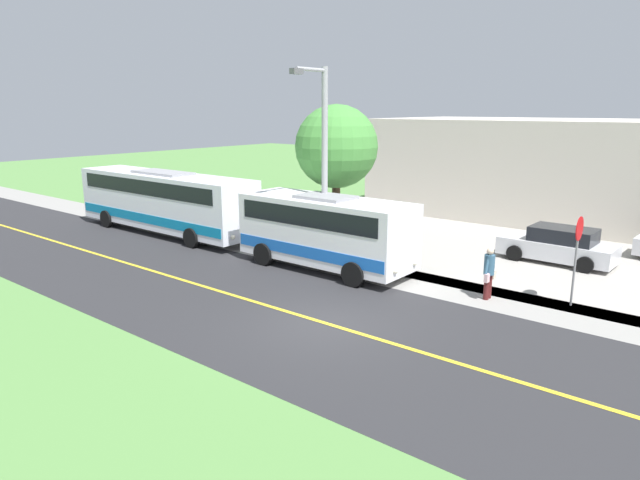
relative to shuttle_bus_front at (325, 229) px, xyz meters
The scene contains 13 objects.
ground_plane 5.95m from the shuttle_bus_front, 38.21° to the left, with size 120.00×120.00×0.00m, color #548442.
road_surface 5.94m from the shuttle_bus_front, 38.21° to the left, with size 8.00×100.00×0.01m, color #28282B.
sidewalk 3.94m from the shuttle_bus_front, 101.13° to the left, with size 2.40×100.00×0.01m, color gray.
parking_lot_surface 10.38m from the shuttle_bus_front, 140.35° to the left, with size 14.00×36.00×0.01m, color #9E9991.
road_centre_line 5.94m from the shuttle_bus_front, 38.21° to the left, with size 0.16×100.00×0.00m, color gold.
shuttle_bus_front is the anchor object (origin of this frame).
transit_bus_rear 10.19m from the shuttle_bus_front, 89.83° to the right, with size 2.60×11.37×3.08m.
pedestrian_with_bags 6.43m from the shuttle_bus_front, 94.85° to the left, with size 0.72×0.34×1.72m.
stop_sign 8.86m from the shuttle_bus_front, 100.40° to the left, with size 0.76×0.07×2.88m.
street_light_pole 2.69m from the shuttle_bus_front, 129.65° to the right, with size 1.97×0.24×7.62m.
parked_car_near 9.53m from the shuttle_bus_front, 134.44° to the left, with size 2.10×4.44×1.45m.
tree_curbside 4.43m from the shuttle_bus_front, 149.52° to the right, with size 3.59×3.59×6.28m.
commercial_building 17.78m from the shuttle_bus_front, 162.21° to the left, with size 10.00×23.53×5.48m, color beige.
Camera 1 is at (11.96, 9.51, 6.13)m, focal length 31.35 mm.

